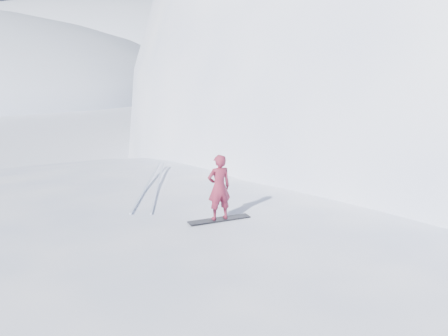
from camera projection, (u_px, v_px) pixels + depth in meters
The scene contains 7 objects.
near_ridge at pixel (233, 292), 13.85m from camera, with size 36.00×28.00×4.80m, color white.
peak_shoulder at pixel (416, 164), 29.19m from camera, with size 28.00×24.00×18.00m, color white.
far_ridge_c at pixel (112, 76), 121.95m from camera, with size 140.00×90.00×36.00m, color white.
wind_bumps at pixel (171, 304), 13.19m from camera, with size 16.00×14.40×1.00m.
snowboard at pixel (219, 219), 12.49m from camera, with size 1.61×0.30×0.03m, color black.
snowboarder at pixel (219, 187), 12.29m from camera, with size 0.60×0.39×1.65m, color maroon.
board_tracks at pixel (153, 183), 15.83m from camera, with size 1.31×5.96×0.04m.
Camera 1 is at (2.30, -9.60, 6.59)m, focal length 40.00 mm.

